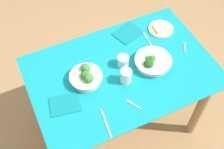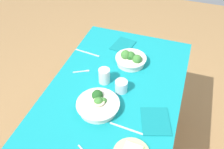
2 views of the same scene
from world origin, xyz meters
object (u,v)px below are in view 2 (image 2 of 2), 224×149
(napkin_folded_lower, at_px, (123,45))
(broccoli_bowl_near, at_px, (98,104))
(water_glass_center, at_px, (104,76))
(fork_by_far_bowl, at_px, (82,71))
(napkin_folded_upper, at_px, (156,121))
(broccoli_bowl_far, at_px, (131,59))
(water_glass_side, at_px, (121,86))
(table_knife_left, at_px, (87,53))
(table_knife_right, at_px, (126,129))

(napkin_folded_lower, bearing_deg, broccoli_bowl_near, 3.93)
(water_glass_center, height_order, fork_by_far_bowl, water_glass_center)
(napkin_folded_upper, bearing_deg, broccoli_bowl_far, -148.55)
(water_glass_side, height_order, table_knife_left, water_glass_side)
(table_knife_left, bearing_deg, napkin_folded_lower, 45.17)
(broccoli_bowl_far, height_order, fork_by_far_bowl, broccoli_bowl_far)
(broccoli_bowl_near, bearing_deg, fork_by_far_bowl, -139.89)
(broccoli_bowl_far, height_order, napkin_folded_upper, broccoli_bowl_far)
(water_glass_side, relative_size, table_knife_right, 0.41)
(broccoli_bowl_far, bearing_deg, water_glass_side, 3.29)
(water_glass_center, distance_m, water_glass_side, 0.13)
(broccoli_bowl_far, distance_m, table_knife_left, 0.34)
(table_knife_right, bearing_deg, napkin_folded_lower, 112.52)
(broccoli_bowl_far, height_order, table_knife_left, broccoli_bowl_far)
(table_knife_left, bearing_deg, broccoli_bowl_far, 4.35)
(napkin_folded_lower, bearing_deg, napkin_folded_upper, 31.17)
(broccoli_bowl_near, relative_size, water_glass_center, 2.49)
(table_knife_left, xyz_separation_m, napkin_folded_lower, (-0.18, 0.22, 0.00))
(table_knife_left, height_order, table_knife_right, same)
(water_glass_center, xyz_separation_m, napkin_folded_upper, (0.21, 0.38, -0.05))
(broccoli_bowl_far, relative_size, water_glass_side, 2.75)
(table_knife_right, xyz_separation_m, napkin_folded_lower, (-0.72, -0.24, 0.00))
(broccoli_bowl_near, bearing_deg, table_knife_left, -150.15)
(broccoli_bowl_far, height_order, table_knife_right, broccoli_bowl_far)
(broccoli_bowl_near, height_order, napkin_folded_upper, broccoli_bowl_near)
(broccoli_bowl_near, height_order, napkin_folded_lower, broccoli_bowl_near)
(fork_by_far_bowl, relative_size, napkin_folded_lower, 0.56)
(water_glass_center, distance_m, napkin_folded_lower, 0.42)
(water_glass_center, bearing_deg, broccoli_bowl_near, 11.03)
(water_glass_center, height_order, napkin_folded_upper, water_glass_center)
(broccoli_bowl_far, xyz_separation_m, broccoli_bowl_near, (0.45, -0.07, -0.01))
(table_knife_left, xyz_separation_m, napkin_folded_upper, (0.45, 0.60, 0.00))
(broccoli_bowl_far, relative_size, table_knife_left, 1.08)
(water_glass_center, distance_m, table_knife_left, 0.33)
(table_knife_left, relative_size, table_knife_right, 1.03)
(water_glass_side, distance_m, napkin_folded_lower, 0.48)
(water_glass_center, relative_size, table_knife_left, 0.50)
(broccoli_bowl_near, distance_m, water_glass_side, 0.20)
(water_glass_side, height_order, napkin_folded_upper, water_glass_side)
(table_knife_left, bearing_deg, broccoli_bowl_near, -53.42)
(broccoli_bowl_far, bearing_deg, broccoli_bowl_near, -8.60)
(broccoli_bowl_near, relative_size, napkin_folded_upper, 1.30)
(water_glass_center, height_order, water_glass_side, water_glass_center)
(table_knife_left, xyz_separation_m, table_knife_right, (0.55, 0.46, 0.00))
(napkin_folded_lower, bearing_deg, water_glass_center, 0.14)
(broccoli_bowl_far, relative_size, broccoli_bowl_near, 0.86)
(broccoli_bowl_near, relative_size, table_knife_left, 1.26)
(broccoli_bowl_near, height_order, fork_by_far_bowl, broccoli_bowl_near)
(broccoli_bowl_near, bearing_deg, napkin_folded_upper, 92.26)
(water_glass_center, bearing_deg, broccoli_bowl_far, 154.17)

